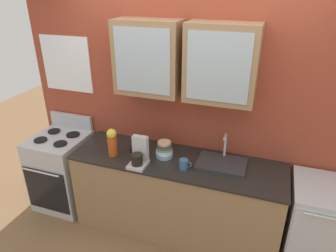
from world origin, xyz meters
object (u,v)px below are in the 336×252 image
Objects in this scene: bowl_stack at (164,150)px; coffee_maker at (139,155)px; vase at (112,142)px; stove_range at (63,170)px; sink_faucet at (222,163)px; cup_near_bowls at (134,148)px; cup_near_sink at (184,164)px; dishwasher at (319,228)px.

bowl_stack is 0.29m from coffee_maker.
vase is (-0.51, -0.15, 0.07)m from bowl_stack.
bowl_stack is (1.30, 0.03, 0.52)m from stove_range.
coffee_maker reaches higher than bowl_stack.
sink_faucet is 3.93× the size of cup_near_bowls.
cup_near_sink is 1.01× the size of cup_near_bowls.
bowl_stack is at bearing 16.08° from vase.
cup_near_bowls is 0.26m from coffee_maker.
sink_faucet is 0.38m from cup_near_sink.
bowl_stack is 0.59× the size of vase.
sink_faucet is 0.59m from bowl_stack.
vase is (0.79, -0.12, 0.59)m from stove_range.
sink_faucet is at bearing 3.70° from cup_near_bowls.
sink_faucet is 0.81m from coffee_maker.
vase is 2.14m from dishwasher.
bowl_stack is 0.61× the size of coffee_maker.
stove_range reaches higher than cup_near_bowls.
dishwasher is (2.05, 0.11, -0.60)m from vase.
cup_near_bowls is (-0.33, -0.02, -0.03)m from bowl_stack.
stove_range is at bearing 179.91° from dishwasher.
stove_range is 3.69× the size of coffee_maker.
sink_faucet is 1.07m from dishwasher.
bowl_stack is 1.45× the size of cup_near_sink.
cup_near_bowls is (0.97, 0.01, 0.49)m from stove_range.
dishwasher is at bearing 6.27° from coffee_maker.
cup_near_sink is (0.25, -0.15, -0.03)m from bowl_stack.
vase reaches higher than bowl_stack.
sink_faucet is 1.63× the size of coffee_maker.
bowl_stack is 1.63m from dishwasher.
stove_range is 8.92× the size of cup_near_bowls.
vase reaches higher than coffee_maker.
vase is at bearing -170.38° from sink_faucet.
cup_near_sink is at bearing -12.43° from cup_near_bowls.
bowl_stack reaches higher than dishwasher.
stove_range reaches higher than bowl_stack.
vase reaches higher than dishwasher.
vase is at bearing -144.83° from cup_near_bowls.
stove_range is at bearing 175.53° from cup_near_sink.
coffee_maker is at bearing -12.93° from vase.
dishwasher is (1.54, -0.03, -0.52)m from bowl_stack.
bowl_stack is 0.33m from cup_near_bowls.
stove_range is 1.08m from cup_near_bowls.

